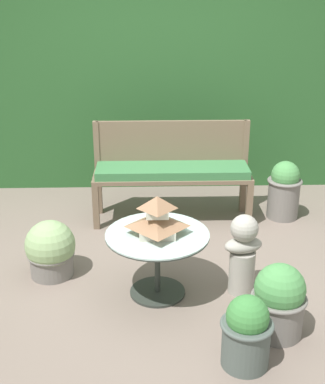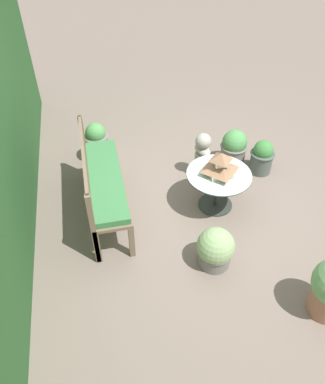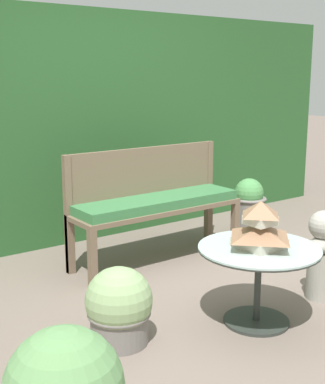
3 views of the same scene
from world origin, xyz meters
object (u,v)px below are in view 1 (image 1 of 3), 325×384
patio_table (157,246)px  potted_plant_patio_mid (51,250)px  garden_bench (172,174)px  potted_plant_table_far (279,301)px  potted_plant_table_near (284,190)px  pagoda_birdhouse (157,218)px  potted_plant_hedge_corner (246,332)px  garden_bust (243,253)px

patio_table → potted_plant_patio_mid: size_ratio=1.64×
garden_bench → patio_table: size_ratio=1.98×
potted_plant_table_far → potted_plant_patio_mid: bearing=153.9°
patio_table → potted_plant_table_far: 0.99m
garden_bench → potted_plant_table_near: bearing=1.5°
garden_bench → pagoda_birdhouse: (-0.17, -1.36, 0.16)m
garden_bench → potted_plant_table_far: bearing=-71.0°
garden_bench → potted_plant_patio_mid: garden_bench is taller
pagoda_birdhouse → potted_plant_hedge_corner: (0.55, -0.84, -0.41)m
pagoda_birdhouse → potted_plant_table_far: 1.05m
patio_table → potted_plant_patio_mid: (-0.87, 0.31, -0.19)m
patio_table → garden_bust: bearing=0.2°
patio_table → pagoda_birdhouse: size_ratio=2.19×
potted_plant_hedge_corner → potted_plant_patio_mid: bearing=141.0°
pagoda_birdhouse → potted_plant_patio_mid: pagoda_birdhouse is taller
patio_table → potted_plant_patio_mid: 0.95m
potted_plant_patio_mid → potted_plant_table_far: (1.70, -0.83, 0.03)m
potted_plant_patio_mid → potted_plant_table_far: 1.89m
potted_plant_patio_mid → potted_plant_hedge_corner: bearing=-39.0°
garden_bench → potted_plant_hedge_corner: 2.24m
garden_bench → potted_plant_patio_mid: bearing=-135.0°
garden_bench → potted_plant_table_near: size_ratio=2.59×
potted_plant_table_far → garden_bench: bearing=109.0°
garden_bench → patio_table: bearing=-97.3°
garden_bench → patio_table: 1.37m
garden_bust → potted_plant_table_far: (0.16, -0.53, -0.09)m
garden_bench → pagoda_birdhouse: size_ratio=4.34×
garden_bench → patio_table: garden_bench is taller
pagoda_birdhouse → patio_table: bearing=-76.0°
potted_plant_table_near → potted_plant_patio_mid: (-2.19, -1.08, -0.07)m
garden_bust → potted_plant_table_near: garden_bust is taller
pagoda_birdhouse → potted_plant_hedge_corner: pagoda_birdhouse is taller
potted_plant_patio_mid → potted_plant_table_near: bearing=26.2°
potted_plant_hedge_corner → garden_bust: bearing=82.3°
pagoda_birdhouse → garden_bust: (0.66, 0.00, -0.30)m
potted_plant_table_near → potted_plant_patio_mid: bearing=-153.8°
patio_table → potted_plant_table_far: size_ratio=1.48×
potted_plant_table_far → garden_bust: bearing=107.2°
patio_table → potted_plant_table_far: potted_plant_table_far is taller
garden_bust → potted_plant_table_near: 1.53m
garden_bust → potted_plant_hedge_corner: bearing=-111.6°
garden_bust → potted_plant_table_far: size_ratio=1.24×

